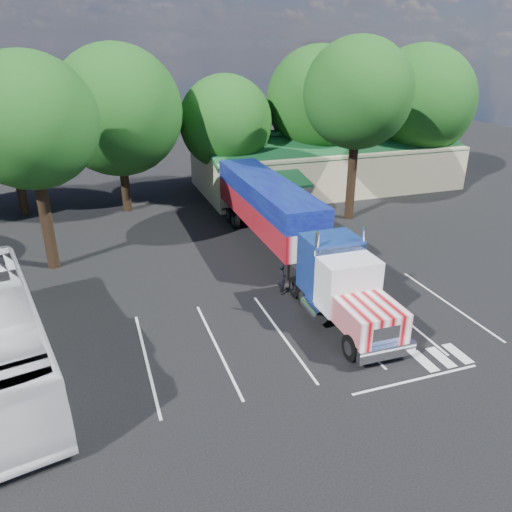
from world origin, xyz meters
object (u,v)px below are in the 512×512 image
object	(u,v)px
bicycle	(322,257)
silver_sedan	(264,211)
woman	(282,279)
semi_truck	(283,221)

from	to	relation	value
bicycle	silver_sedan	size ratio (longest dim) A/B	0.45
woman	bicycle	xyz separation A→B (m)	(3.90, 2.95, -0.42)
semi_truck	woman	bearing A→B (deg)	-111.54
semi_truck	woman	size ratio (longest dim) A/B	12.51
woman	silver_sedan	distance (m)	12.90
silver_sedan	semi_truck	bearing A→B (deg)	168.67
semi_truck	bicycle	distance (m)	3.37
semi_truck	bicycle	xyz separation A→B (m)	(2.15, -1.42, -2.18)
semi_truck	woman	distance (m)	5.03
semi_truck	silver_sedan	xyz separation A→B (m)	(1.65, 8.08, -1.99)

